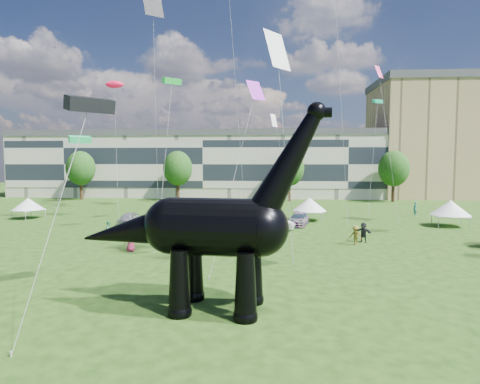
{
  "coord_description": "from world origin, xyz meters",
  "views": [
    {
      "loc": [
        4.13,
        -18.21,
        7.0
      ],
      "look_at": [
        2.33,
        8.0,
        5.0
      ],
      "focal_mm": 30.0,
      "sensor_mm": 36.0,
      "label": 1
    }
  ],
  "objects": [
    {
      "name": "ground",
      "position": [
        0.0,
        0.0,
        0.0
      ],
      "size": [
        220.0,
        220.0,
        0.0
      ],
      "primitive_type": "plane",
      "color": "#16330C",
      "rests_on": "ground"
    },
    {
      "name": "terrace_row",
      "position": [
        -8.0,
        62.0,
        6.0
      ],
      "size": [
        78.0,
        11.0,
        12.0
      ],
      "primitive_type": "cube",
      "color": "beige",
      "rests_on": "ground"
    },
    {
      "name": "apartment_block",
      "position": [
        40.0,
        65.0,
        11.0
      ],
      "size": [
        28.0,
        18.0,
        22.0
      ],
      "primitive_type": "cube",
      "color": "tan",
      "rests_on": "ground"
    },
    {
      "name": "tree_far_left",
      "position": [
        -30.0,
        53.0,
        6.29
      ],
      "size": [
        5.2,
        5.2,
        9.44
      ],
      "color": "#382314",
      "rests_on": "ground"
    },
    {
      "name": "tree_mid_left",
      "position": [
        -12.0,
        53.0,
        6.29
      ],
      "size": [
        5.2,
        5.2,
        9.44
      ],
      "color": "#382314",
      "rests_on": "ground"
    },
    {
      "name": "tree_mid_right",
      "position": [
        8.0,
        53.0,
        6.29
      ],
      "size": [
        5.2,
        5.2,
        9.44
      ],
      "color": "#382314",
      "rests_on": "ground"
    },
    {
      "name": "tree_far_right",
      "position": [
        26.0,
        53.0,
        6.29
      ],
      "size": [
        5.2,
        5.2,
        9.44
      ],
      "color": "#382314",
      "rests_on": "ground"
    },
    {
      "name": "dinosaur_sculpture",
      "position": [
        1.27,
        0.31,
        3.77
      ],
      "size": [
        12.26,
        3.69,
        9.99
      ],
      "rotation": [
        0.0,
        0.0,
        -0.11
      ],
      "color": "black",
      "rests_on": "ground"
    },
    {
      "name": "car_silver",
      "position": [
        -11.42,
        25.42,
        0.66
      ],
      "size": [
        1.66,
        3.92,
        1.32
      ],
      "primitive_type": "imported",
      "rotation": [
        0.0,
        0.0,
        -0.02
      ],
      "color": "silver",
      "rests_on": "ground"
    },
    {
      "name": "car_grey",
      "position": [
        -6.49,
        21.85,
        0.67
      ],
      "size": [
        4.12,
        1.63,
        1.34
      ],
      "primitive_type": "imported",
      "rotation": [
        0.0,
        0.0,
        1.62
      ],
      "color": "slate",
      "rests_on": "ground"
    },
    {
      "name": "car_white",
      "position": [
        4.02,
        22.35,
        0.83
      ],
      "size": [
        6.46,
        4.11,
        1.66
      ],
      "primitive_type": "imported",
      "rotation": [
        0.0,
        0.0,
        1.81
      ],
      "color": "white",
      "rests_on": "ground"
    },
    {
      "name": "car_dark",
      "position": [
        7.58,
        25.81,
        0.68
      ],
      "size": [
        2.85,
        4.95,
        1.35
      ],
      "primitive_type": "imported",
      "rotation": [
        0.0,
        0.0,
        -0.22
      ],
      "color": "#595960",
      "rests_on": "ground"
    },
    {
      "name": "gazebo_near",
      "position": [
        9.11,
        29.34,
        1.93
      ],
      "size": [
        4.46,
        4.46,
        2.75
      ],
      "rotation": [
        0.0,
        0.0,
        -0.14
      ],
      "color": "white",
      "rests_on": "ground"
    },
    {
      "name": "gazebo_far",
      "position": [
        23.88,
        26.22,
        1.99
      ],
      "size": [
        4.65,
        4.65,
        2.84
      ],
      "rotation": [
        0.0,
        0.0,
        -0.16
      ],
      "color": "white",
      "rests_on": "ground"
    },
    {
      "name": "gazebo_left",
      "position": [
        -25.23,
        28.87,
        1.79
      ],
      "size": [
        4.79,
        4.79,
        2.55
      ],
      "rotation": [
        0.0,
        0.0,
        -0.4
      ],
      "color": "silver",
      "rests_on": "ground"
    },
    {
      "name": "visitors",
      "position": [
        -0.74,
        18.48,
        0.86
      ],
      "size": [
        49.33,
        25.72,
        1.89
      ],
      "color": "#932444",
      "rests_on": "ground"
    },
    {
      "name": "kites",
      "position": [
        -5.87,
        28.79,
        18.21
      ],
      "size": [
        63.66,
        54.46,
        29.12
      ],
      "color": "red",
      "rests_on": "ground"
    }
  ]
}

